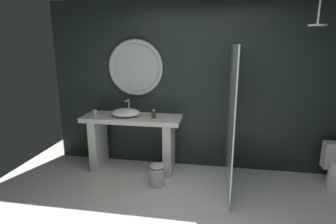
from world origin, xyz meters
TOP-DOWN VIEW (x-y plane):
  - back_wall_panel at (0.00, 1.90)m, footprint 4.80×0.10m
  - vanity_counter at (-1.02, 1.55)m, footprint 1.51×0.56m
  - vessel_sink at (-1.11, 1.52)m, footprint 0.44×0.36m
  - tumbler_cup at (-1.61, 1.52)m, footprint 0.06×0.06m
  - soap_dispenser at (-0.66, 1.51)m, footprint 0.07×0.07m
  - round_wall_mirror at (-1.02, 1.81)m, footprint 0.88×0.07m
  - shower_glass_panel at (0.44, 1.22)m, footprint 0.02×1.26m
  - rain_shower_head at (1.40, 1.33)m, footprint 0.21×0.21m
  - waste_bin at (-0.54, 1.09)m, footprint 0.21×0.21m

SIDE VIEW (x-z plane):
  - waste_bin at x=-0.54m, z-range 0.00..0.33m
  - vanity_counter at x=-1.02m, z-range 0.13..1.00m
  - tumbler_cup at x=-1.61m, z-range 0.87..0.95m
  - soap_dispenser at x=-0.66m, z-range 0.86..0.99m
  - vessel_sink at x=-1.11m, z-range 0.81..1.05m
  - shower_glass_panel at x=0.44m, z-range 0.00..1.94m
  - back_wall_panel at x=0.00m, z-range 0.00..2.60m
  - round_wall_mirror at x=-1.02m, z-range 1.15..2.02m
  - rain_shower_head at x=1.40m, z-range 2.01..2.36m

